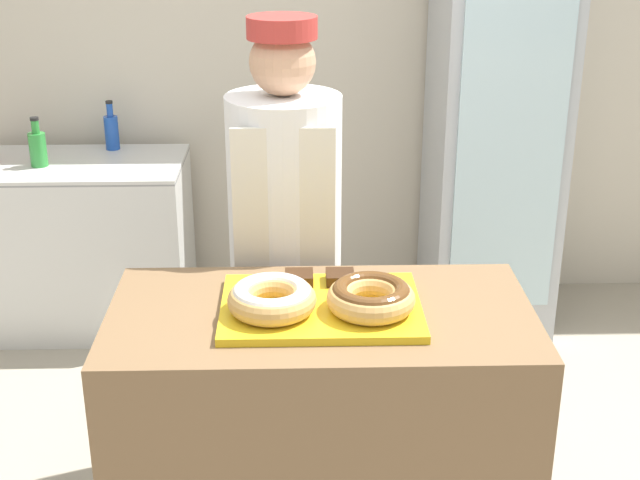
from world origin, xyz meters
The scene contains 12 objects.
wall_back centered at (0.00, 2.13, 1.35)m, with size 8.00×0.06×2.70m.
display_counter centered at (0.00, 0.00, 0.45)m, with size 1.23×0.64×0.91m.
serving_tray centered at (0.00, 0.00, 0.92)m, with size 0.57×0.42×0.02m.
donut_light_glaze centered at (-0.14, -0.05, 0.97)m, with size 0.25×0.25×0.08m.
donut_chocolate_glaze centered at (0.14, -0.05, 0.97)m, with size 0.25×0.25×0.08m.
brownie_back_left centered at (-0.06, 0.14, 0.95)m, with size 0.08×0.08×0.03m.
brownie_back_right centered at (0.06, 0.14, 0.95)m, with size 0.08×0.08×0.03m.
baker_person centered at (-0.11, 0.57, 0.87)m, with size 0.39×0.39×1.66m.
beverage_fridge centered at (0.86, 1.73, 0.96)m, with size 0.57×0.69×1.92m.
chest_freezer centered at (-1.10, 1.74, 0.42)m, with size 1.01×0.60×0.83m.
bottle_green centered at (-1.25, 1.68, 0.92)m, with size 0.08×0.08×0.23m.
bottle_blue centered at (-0.97, 1.95, 0.92)m, with size 0.07×0.07×0.24m.
Camera 1 is at (-0.07, -2.29, 2.06)m, focal length 50.00 mm.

